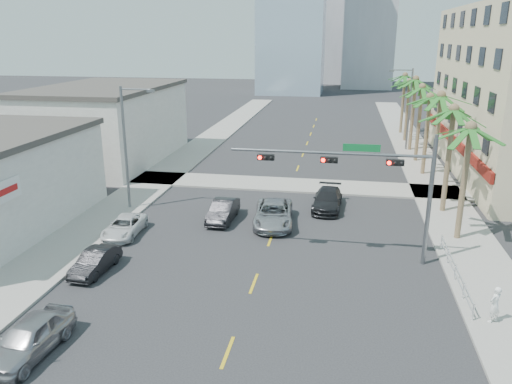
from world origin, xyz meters
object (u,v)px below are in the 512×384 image
car_parked_near (29,338)px  traffic_signal_mast (371,175)px  car_parked_mid (95,261)px  car_lane_right (327,200)px  pedestrian (495,304)px  car_lane_left (223,211)px  car_parked_far (124,227)px  car_lane_center (273,214)px

car_parked_near → traffic_signal_mast: bearing=44.1°
traffic_signal_mast → car_parked_mid: (-14.51, -4.11, -4.45)m
traffic_signal_mast → car_lane_right: size_ratio=2.25×
car_parked_near → pedestrian: size_ratio=2.59×
car_parked_mid → pedestrian: (19.89, -1.78, 0.40)m
car_parked_mid → car_lane_left: car_lane_left is taller
car_parked_near → pedestrian: bearing=20.4°
car_parked_far → traffic_signal_mast: bearing=-7.1°
car_parked_far → car_lane_center: car_lane_center is taller
car_lane_center → pedestrian: (11.36, -10.59, 0.24)m
car_parked_mid → car_lane_left: size_ratio=0.87×
traffic_signal_mast → car_parked_far: 15.87m
traffic_signal_mast → car_lane_center: (-5.99, 4.70, -4.30)m
car_parked_mid → car_parked_far: size_ratio=0.89×
car_lane_left → car_lane_center: bearing=-1.7°
car_parked_far → car_lane_right: size_ratio=0.85×
car_parked_near → car_lane_right: bearing=65.0°
car_parked_near → car_parked_far: car_parked_near is taller
traffic_signal_mast → pedestrian: 8.94m
car_parked_mid → car_lane_left: bearing=64.4°
traffic_signal_mast → car_lane_left: 11.58m
car_lane_center → pedestrian: size_ratio=3.21×
car_parked_near → pedestrian: 19.76m
car_parked_near → car_lane_left: (4.03, 16.33, -0.05)m
car_lane_center → car_lane_right: 5.19m
car_parked_near → car_lane_center: (7.60, 16.15, 0.01)m
traffic_signal_mast → car_lane_center: traffic_signal_mast is taller
car_parked_far → car_lane_left: 6.77m
car_lane_center → pedestrian: pedestrian is taller
car_parked_mid → car_lane_right: (12.02, 12.64, 0.10)m
traffic_signal_mast → pedestrian: size_ratio=6.47×
car_lane_right → car_lane_center: bearing=-129.7°
car_parked_mid → traffic_signal_mast: bearing=19.1°
car_lane_center → pedestrian: bearing=-48.7°
car_parked_mid → pedestrian: size_ratio=2.17×
car_parked_far → car_lane_left: (5.63, 3.75, 0.12)m
car_lane_left → pedestrian: pedestrian is taller
car_parked_mid → car_lane_right: bearing=49.7°
traffic_signal_mast → car_parked_near: traffic_signal_mast is taller
car_parked_mid → car_parked_far: (-0.67, 5.23, -0.03)m
car_lane_left → car_parked_far: bearing=-145.3°
car_parked_near → car_parked_mid: car_parked_near is taller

